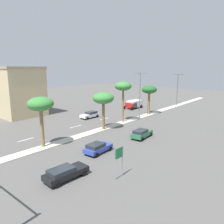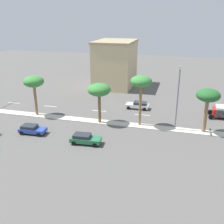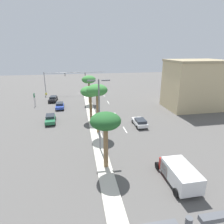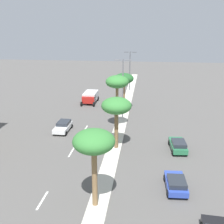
{
  "view_description": "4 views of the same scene",
  "coord_description": "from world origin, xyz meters",
  "px_view_note": "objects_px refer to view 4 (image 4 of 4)",
  "views": [
    {
      "loc": [
        25.81,
        -3.87,
        10.99
      ],
      "look_at": [
        2.78,
        23.71,
        3.66
      ],
      "focal_mm": 34.95,
      "sensor_mm": 36.0,
      "label": 1
    },
    {
      "loc": [
        39.31,
        37.0,
        17.11
      ],
      "look_at": [
        2.35,
        27.01,
        2.91
      ],
      "focal_mm": 42.32,
      "sensor_mm": 36.0,
      "label": 2
    },
    {
      "loc": [
        2.6,
        60.51,
        13.62
      ],
      "look_at": [
        -3.35,
        27.95,
        2.54
      ],
      "focal_mm": 30.52,
      "sensor_mm": 36.0,
      "label": 3
    },
    {
      "loc": [
        3.88,
        -8.43,
        15.44
      ],
      "look_at": [
        -1.0,
        29.97,
        3.07
      ],
      "focal_mm": 44.65,
      "sensor_mm": 36.0,
      "label": 4
    }
  ],
  "objects_px": {
    "palm_tree_near": "(116,107)",
    "sedan_blue_rear": "(176,183)",
    "sedan_green_outboard": "(178,145)",
    "box_truck": "(90,97)",
    "street_lamp_right": "(130,68)",
    "palm_tree_right": "(94,143)",
    "palm_tree_leading": "(124,80)",
    "street_lamp_leading": "(123,84)",
    "sedan_white_front": "(63,126)",
    "palm_tree_inboard": "(117,83)"
  },
  "relations": [
    {
      "from": "palm_tree_near",
      "to": "sedan_white_front",
      "type": "xyz_separation_m",
      "value": [
        -8.58,
        5.02,
        -4.86
      ]
    },
    {
      "from": "palm_tree_right",
      "to": "box_truck",
      "type": "bearing_deg",
      "value": 102.23
    },
    {
      "from": "palm_tree_inboard",
      "to": "box_truck",
      "type": "height_order",
      "value": "palm_tree_inboard"
    },
    {
      "from": "palm_tree_leading",
      "to": "sedan_green_outboard",
      "type": "xyz_separation_m",
      "value": [
        8.35,
        -16.35,
        -5.01
      ]
    },
    {
      "from": "palm_tree_near",
      "to": "box_truck",
      "type": "distance_m",
      "value": 22.56
    },
    {
      "from": "street_lamp_leading",
      "to": "box_truck",
      "type": "xyz_separation_m",
      "value": [
        -7.33,
        8.44,
        -4.65
      ]
    },
    {
      "from": "palm_tree_right",
      "to": "street_lamp_leading",
      "type": "relative_size",
      "value": 0.72
    },
    {
      "from": "palm_tree_right",
      "to": "palm_tree_near",
      "type": "height_order",
      "value": "palm_tree_right"
    },
    {
      "from": "palm_tree_leading",
      "to": "street_lamp_right",
      "type": "relative_size",
      "value": 0.75
    },
    {
      "from": "palm_tree_near",
      "to": "sedan_white_front",
      "type": "distance_m",
      "value": 11.06
    },
    {
      "from": "palm_tree_inboard",
      "to": "palm_tree_leading",
      "type": "height_order",
      "value": "palm_tree_inboard"
    },
    {
      "from": "palm_tree_leading",
      "to": "box_truck",
      "type": "height_order",
      "value": "palm_tree_leading"
    },
    {
      "from": "sedan_blue_rear",
      "to": "sedan_white_front",
      "type": "distance_m",
      "value": 20.58
    },
    {
      "from": "palm_tree_right",
      "to": "sedan_green_outboard",
      "type": "height_order",
      "value": "palm_tree_right"
    },
    {
      "from": "street_lamp_right",
      "to": "street_lamp_leading",
      "type": "bearing_deg",
      "value": -89.55
    },
    {
      "from": "palm_tree_near",
      "to": "sedan_green_outboard",
      "type": "distance_m",
      "value": 9.24
    },
    {
      "from": "palm_tree_near",
      "to": "box_truck",
      "type": "xyz_separation_m",
      "value": [
        -7.64,
        20.77,
        -4.39
      ]
    },
    {
      "from": "sedan_white_front",
      "to": "palm_tree_near",
      "type": "bearing_deg",
      "value": -30.32
    },
    {
      "from": "sedan_green_outboard",
      "to": "palm_tree_inboard",
      "type": "bearing_deg",
      "value": 143.29
    },
    {
      "from": "sedan_white_front",
      "to": "palm_tree_leading",
      "type": "bearing_deg",
      "value": 55.27
    },
    {
      "from": "street_lamp_leading",
      "to": "sedan_green_outboard",
      "type": "distance_m",
      "value": 15.4
    },
    {
      "from": "palm_tree_right",
      "to": "street_lamp_leading",
      "type": "bearing_deg",
      "value": 89.51
    },
    {
      "from": "palm_tree_near",
      "to": "sedan_blue_rear",
      "type": "xyz_separation_m",
      "value": [
        6.78,
        -8.68,
        -4.89
      ]
    },
    {
      "from": "palm_tree_right",
      "to": "palm_tree_near",
      "type": "relative_size",
      "value": 1.06
    },
    {
      "from": "palm_tree_right",
      "to": "palm_tree_leading",
      "type": "bearing_deg",
      "value": 89.96
    },
    {
      "from": "palm_tree_inboard",
      "to": "sedan_green_outboard",
      "type": "bearing_deg",
      "value": -36.71
    },
    {
      "from": "palm_tree_leading",
      "to": "street_lamp_right",
      "type": "distance_m",
      "value": 15.98
    },
    {
      "from": "sedan_white_front",
      "to": "box_truck",
      "type": "xyz_separation_m",
      "value": [
        0.93,
        15.75,
        0.47
      ]
    },
    {
      "from": "sedan_white_front",
      "to": "palm_tree_right",
      "type": "bearing_deg",
      "value": -64.78
    },
    {
      "from": "palm_tree_right",
      "to": "sedan_white_front",
      "type": "relative_size",
      "value": 1.62
    },
    {
      "from": "sedan_green_outboard",
      "to": "palm_tree_leading",
      "type": "bearing_deg",
      "value": 117.07
    },
    {
      "from": "sedan_green_outboard",
      "to": "box_truck",
      "type": "height_order",
      "value": "box_truck"
    },
    {
      "from": "palm_tree_inboard",
      "to": "box_truck",
      "type": "bearing_deg",
      "value": 116.35
    },
    {
      "from": "street_lamp_leading",
      "to": "box_truck",
      "type": "relative_size",
      "value": 1.7
    },
    {
      "from": "palm_tree_near",
      "to": "palm_tree_inboard",
      "type": "height_order",
      "value": "palm_tree_inboard"
    },
    {
      "from": "sedan_blue_rear",
      "to": "sedan_white_front",
      "type": "xyz_separation_m",
      "value": [
        -15.36,
        13.69,
        0.03
      ]
    },
    {
      "from": "palm_tree_near",
      "to": "sedan_green_outboard",
      "type": "relative_size",
      "value": 1.53
    },
    {
      "from": "palm_tree_near",
      "to": "street_lamp_right",
      "type": "distance_m",
      "value": 32.64
    },
    {
      "from": "sedan_green_outboard",
      "to": "sedan_white_front",
      "type": "xyz_separation_m",
      "value": [
        -16.42,
        4.7,
        -0.0
      ]
    },
    {
      "from": "palm_tree_inboard",
      "to": "sedan_blue_rear",
      "type": "bearing_deg",
      "value": -64.13
    },
    {
      "from": "palm_tree_near",
      "to": "street_lamp_leading",
      "type": "xyz_separation_m",
      "value": [
        -0.32,
        12.33,
        0.26
      ]
    },
    {
      "from": "palm_tree_right",
      "to": "street_lamp_right",
      "type": "relative_size",
      "value": 0.77
    },
    {
      "from": "street_lamp_right",
      "to": "palm_tree_right",
      "type": "bearing_deg",
      "value": -90.06
    },
    {
      "from": "palm_tree_right",
      "to": "sedan_white_front",
      "type": "height_order",
      "value": "palm_tree_right"
    },
    {
      "from": "palm_tree_inboard",
      "to": "sedan_green_outboard",
      "type": "relative_size",
      "value": 1.88
    },
    {
      "from": "palm_tree_leading",
      "to": "street_lamp_leading",
      "type": "bearing_deg",
      "value": -87.5
    },
    {
      "from": "street_lamp_leading",
      "to": "box_truck",
      "type": "bearing_deg",
      "value": 130.96
    },
    {
      "from": "sedan_blue_rear",
      "to": "box_truck",
      "type": "bearing_deg",
      "value": 116.1
    },
    {
      "from": "palm_tree_leading",
      "to": "street_lamp_right",
      "type": "xyz_separation_m",
      "value": [
        0.03,
        15.98,
        -0.26
      ]
    },
    {
      "from": "street_lamp_leading",
      "to": "sedan_white_front",
      "type": "height_order",
      "value": "street_lamp_leading"
    }
  ]
}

